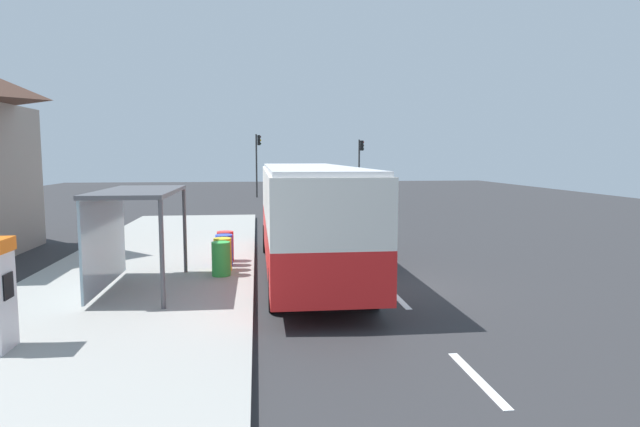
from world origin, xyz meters
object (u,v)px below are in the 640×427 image
traffic_light_near_side (360,159)px  bus_shelter (126,213)px  recycling_bin_green (221,259)px  traffic_light_far_side (258,156)px  bus (308,213)px  recycling_bin_yellow (223,254)px  sedan_near (323,188)px  sedan_far (315,184)px  recycling_bin_red (225,246)px  white_van (335,187)px  recycling_bin_blue (224,250)px

traffic_light_near_side → bus_shelter: bearing=-110.7°
recycling_bin_green → traffic_light_far_side: size_ratio=0.18×
bus → recycling_bin_yellow: size_ratio=11.60×
sedan_near → recycling_bin_green: sedan_near is taller
sedan_far → recycling_bin_green: size_ratio=4.63×
sedan_near → recycling_bin_red: 28.37m
sedan_near → recycling_bin_yellow: (-6.50, -29.01, -0.14)m
sedan_near → bus_shelter: 32.24m
bus_shelter → sedan_far: bearing=76.9°
bus → traffic_light_far_side: traffic_light_far_side is taller
white_van → bus_shelter: bus_shelter is taller
recycling_bin_yellow → traffic_light_far_side: size_ratio=0.18×
sedan_far → recycling_bin_yellow: (-6.50, -35.41, -0.14)m
recycling_bin_green → recycling_bin_yellow: 0.70m
sedan_far → recycling_bin_yellow: size_ratio=4.63×
sedan_near → traffic_light_far_side: size_ratio=0.84×
traffic_light_near_side → white_van: bearing=-112.5°
bus → recycling_bin_yellow: bus is taller
traffic_light_far_side → traffic_light_near_side: bearing=-5.3°
sedan_near → recycling_bin_yellow: sedan_near is taller
recycling_bin_green → bus_shelter: bus_shelter is taller
recycling_bin_red → traffic_light_far_side: size_ratio=0.18×
white_van → traffic_light_near_side: (3.30, 7.98, 1.89)m
recycling_bin_blue → traffic_light_near_side: bearing=71.4°
recycling_bin_blue → recycling_bin_red: same height
bus → sedan_far: 35.68m
bus → sedan_far: bus is taller
recycling_bin_yellow → traffic_light_near_side: size_ratio=0.20×
sedan_near → bus_shelter: size_ratio=1.11×
recycling_bin_red → recycling_bin_yellow: bearing=-90.0°
bus → traffic_light_near_side: (7.21, 29.55, 1.39)m
recycling_bin_yellow → recycling_bin_red: 1.40m
recycling_bin_red → white_van: bearing=72.4°
recycling_bin_yellow → recycling_bin_blue: size_ratio=1.00×
recycling_bin_red → bus_shelter: size_ratio=0.24×
recycling_bin_green → traffic_light_near_side: 31.84m
sedan_far → recycling_bin_red: 34.63m
sedan_near → traffic_light_near_side: traffic_light_near_side is taller
bus → recycling_bin_blue: 2.85m
sedan_near → sedan_far: size_ratio=1.01×
bus → recycling_bin_blue: bus is taller
sedan_far → recycling_bin_red: size_ratio=4.63×
recycling_bin_yellow → recycling_bin_green: bearing=-90.0°
bus → traffic_light_far_side: 30.43m
traffic_light_near_side → bus: bearing=-103.7°
sedan_far → recycling_bin_blue: size_ratio=4.63×
bus → recycling_bin_green: bearing=-165.0°
sedan_far → recycling_bin_blue: sedan_far is taller
recycling_bin_blue → sedan_far: bearing=79.4°
recycling_bin_red → traffic_light_far_side: bearing=87.8°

